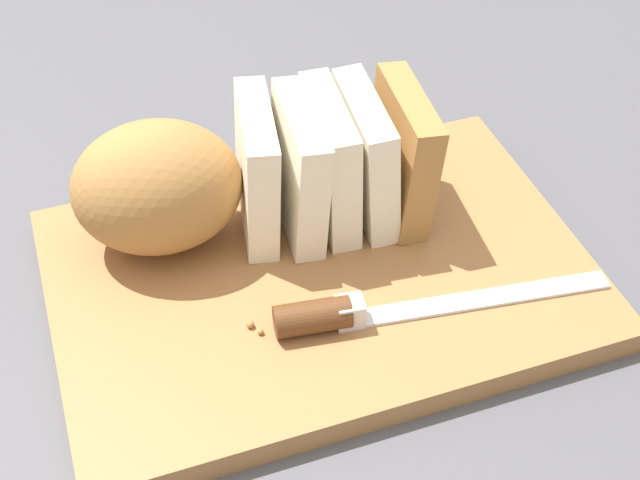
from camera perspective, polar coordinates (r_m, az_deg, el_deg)
ground_plane at (r=0.71m, az=0.00°, el=-2.98°), size 3.00×3.00×0.00m
cutting_board at (r=0.71m, az=0.00°, el=-2.38°), size 0.42×0.30×0.02m
bread_loaf at (r=0.70m, az=-4.99°, el=4.10°), size 0.28×0.12×0.11m
bread_knife at (r=0.65m, az=2.09°, el=-4.58°), size 0.26×0.04×0.02m
crumb_near_knife at (r=0.66m, az=-4.41°, el=-5.33°), size 0.01×0.01×0.01m
crumb_near_loaf at (r=0.71m, az=-2.67°, el=-0.64°), size 0.00×0.00×0.00m
crumb_stray_left at (r=0.65m, az=-3.77°, el=-5.79°), size 0.00×0.00×0.00m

